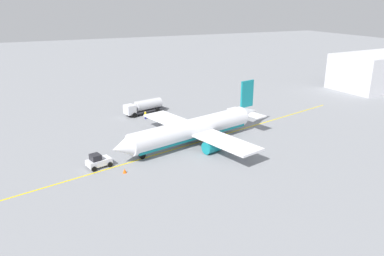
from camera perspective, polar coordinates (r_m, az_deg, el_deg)
ground_plane at (r=66.69m, az=-0.00°, el=-2.44°), size 400.00×400.00×0.00m
airplane at (r=66.08m, az=0.34°, el=-0.21°), size 32.13×27.57×9.62m
fuel_tanker at (r=84.67m, az=-7.25°, el=3.28°), size 9.97×4.75×3.15m
pushback_tug at (r=59.03m, az=-14.05°, el=-4.89°), size 3.98×3.07×2.20m
refueling_worker at (r=81.19m, az=-7.08°, el=1.95°), size 0.55×0.62×1.71m
safety_cone_nose at (r=56.62m, az=-10.18°, el=-6.41°), size 0.60×0.60×0.66m
distant_hangar at (r=121.59m, az=26.29°, el=7.77°), size 26.38×16.83×9.82m
taxi_line_marking at (r=66.69m, az=-0.00°, el=-2.44°), size 79.93×21.10×0.01m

